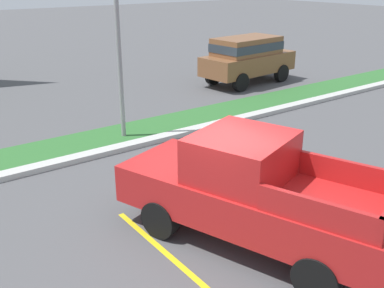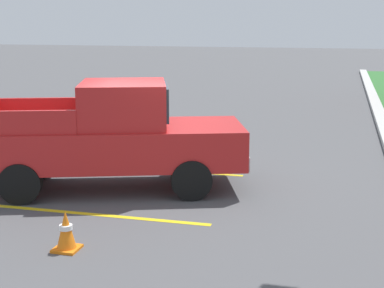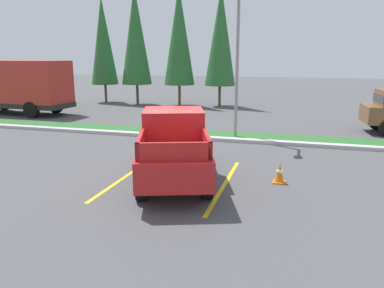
% 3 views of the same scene
% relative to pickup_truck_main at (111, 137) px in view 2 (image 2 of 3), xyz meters
% --- Properties ---
extents(ground_plane, '(120.00, 120.00, 0.00)m').
position_rel_pickup_truck_main_xyz_m(ground_plane, '(-0.34, 0.63, -1.04)').
color(ground_plane, '#4C4C4F').
extents(parking_line_near, '(0.12, 4.80, 0.01)m').
position_rel_pickup_truck_main_xyz_m(parking_line_near, '(-1.53, -0.05, -1.04)').
color(parking_line_near, yellow).
rests_on(parking_line_near, ground).
extents(parking_line_far, '(0.12, 4.80, 0.01)m').
position_rel_pickup_truck_main_xyz_m(parking_line_far, '(1.57, -0.05, -1.04)').
color(parking_line_far, yellow).
rests_on(parking_line_far, ground).
extents(pickup_truck_main, '(3.49, 5.55, 2.10)m').
position_rel_pickup_truck_main_xyz_m(pickup_truck_main, '(0.00, 0.00, 0.00)').
color(pickup_truck_main, black).
rests_on(pickup_truck_main, ground).
extents(traffic_cone, '(0.36, 0.36, 0.60)m').
position_rel_pickup_truck_main_xyz_m(traffic_cone, '(3.09, 0.55, -0.75)').
color(traffic_cone, orange).
rests_on(traffic_cone, ground).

